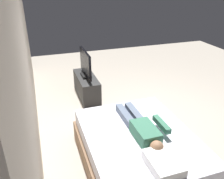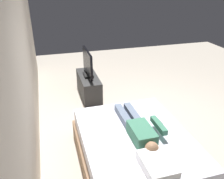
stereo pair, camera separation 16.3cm
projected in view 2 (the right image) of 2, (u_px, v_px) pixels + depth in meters
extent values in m
plane|color=#ADA393|center=(146.00, 125.00, 4.52)|extent=(10.00, 10.00, 0.00)
cube|color=beige|center=(24.00, 57.00, 3.75)|extent=(6.40, 0.10, 2.80)
cube|color=brown|center=(135.00, 156.00, 3.52)|extent=(1.98, 1.56, 0.30)
cube|color=white|center=(135.00, 142.00, 3.40)|extent=(1.90, 1.48, 0.24)
cube|color=white|center=(157.00, 164.00, 2.75)|extent=(0.48, 0.34, 0.12)
cube|color=#387056|center=(142.00, 133.00, 3.23)|extent=(0.48, 0.28, 0.18)
sphere|color=#936B4C|center=(152.00, 149.00, 2.95)|extent=(0.18, 0.18, 0.18)
cube|color=slate|center=(133.00, 114.00, 3.74)|extent=(0.60, 0.11, 0.11)
cube|color=slate|center=(123.00, 116.00, 3.70)|extent=(0.60, 0.11, 0.11)
cube|color=#387056|center=(159.00, 125.00, 3.34)|extent=(0.40, 0.08, 0.08)
cube|color=black|center=(160.00, 122.00, 3.62)|extent=(0.15, 0.04, 0.02)
cube|color=#2D2D2D|center=(89.00, 86.00, 5.51)|extent=(1.10, 0.40, 0.50)
cube|color=black|center=(88.00, 75.00, 5.39)|extent=(0.32, 0.20, 0.05)
cube|color=black|center=(88.00, 63.00, 5.26)|extent=(0.88, 0.05, 0.54)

